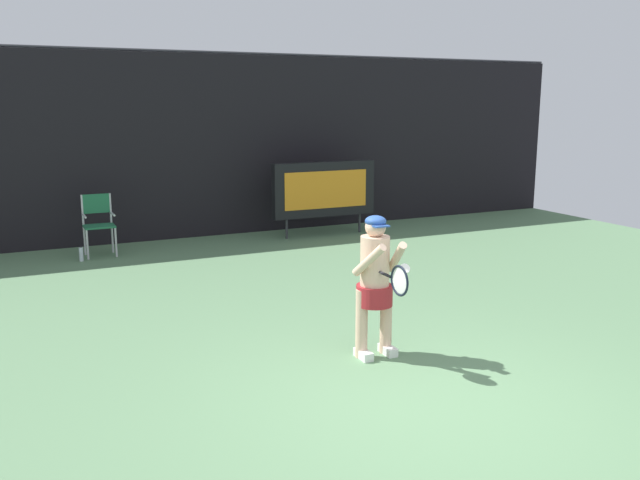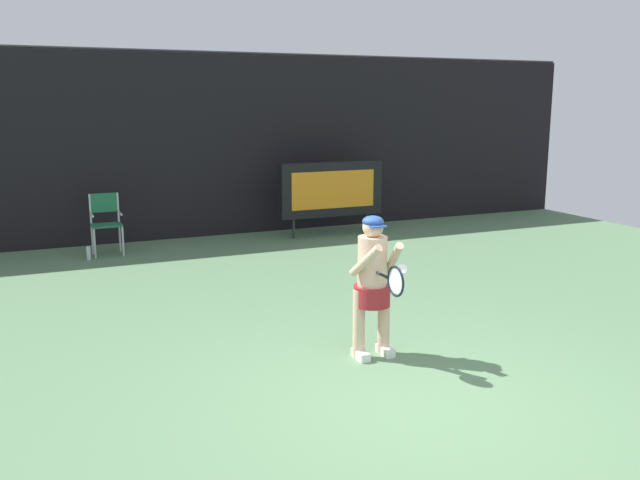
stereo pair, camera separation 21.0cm
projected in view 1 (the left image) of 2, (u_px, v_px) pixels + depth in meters
ground at (438, 414)px, 5.94m from camera, size 18.00×22.00×0.03m
backdrop_screen at (184, 147)px, 13.26m from camera, size 18.00×0.12×3.66m
scoreboard at (324, 189)px, 13.63m from camera, size 2.20×0.21×1.50m
umpire_chair at (98, 221)px, 11.90m from camera, size 0.52×0.44×1.08m
water_bottle at (81, 254)px, 11.55m from camera, size 0.07×0.07×0.27m
tennis_player at (375, 279)px, 7.12m from camera, size 0.52×0.59×1.53m
tennis_racket at (398, 280)px, 6.65m from camera, size 0.03×0.60×0.31m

